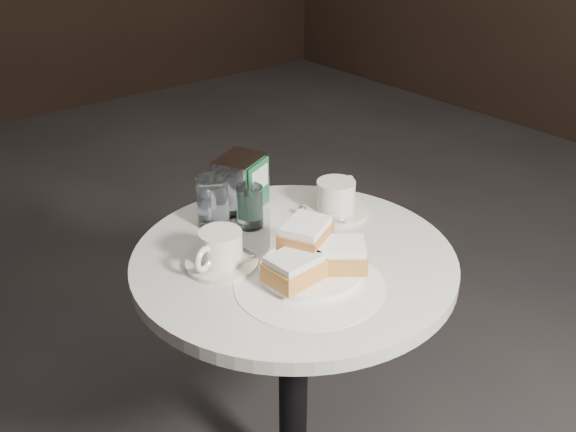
# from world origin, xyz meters

# --- Properties ---
(cafe_table) EXTENTS (0.70, 0.70, 0.74)m
(cafe_table) POSITION_xyz_m (0.00, 0.00, 0.55)
(cafe_table) COLOR black
(cafe_table) RESTS_ON ground
(sugar_spill) EXTENTS (0.34, 0.34, 0.00)m
(sugar_spill) POSITION_xyz_m (-0.05, -0.11, 0.75)
(sugar_spill) COLOR white
(sugar_spill) RESTS_ON cafe_table
(beignet_plate) EXTENTS (0.26, 0.26, 0.10)m
(beignet_plate) POSITION_xyz_m (-0.02, -0.08, 0.78)
(beignet_plate) COLOR white
(beignet_plate) RESTS_ON cafe_table
(coffee_cup_left) EXTENTS (0.20, 0.20, 0.08)m
(coffee_cup_left) POSITION_xyz_m (-0.15, 0.06, 0.78)
(coffee_cup_left) COLOR beige
(coffee_cup_left) RESTS_ON cafe_table
(coffee_cup_right) EXTENTS (0.20, 0.20, 0.08)m
(coffee_cup_right) POSITION_xyz_m (0.20, 0.09, 0.78)
(coffee_cup_right) COLOR beige
(coffee_cup_right) RESTS_ON cafe_table
(water_glass_left) EXTENTS (0.08, 0.08, 0.12)m
(water_glass_left) POSITION_xyz_m (-0.06, 0.22, 0.80)
(water_glass_left) COLOR white
(water_glass_left) RESTS_ON cafe_table
(water_glass_right) EXTENTS (0.06, 0.06, 0.10)m
(water_glass_right) POSITION_xyz_m (0.00, 0.16, 0.79)
(water_glass_right) COLOR white
(water_glass_right) RESTS_ON cafe_table
(napkin_dispenser) EXTENTS (0.15, 0.13, 0.14)m
(napkin_dispenser) POSITION_xyz_m (0.04, 0.24, 0.81)
(napkin_dispenser) COLOR silver
(napkin_dispenser) RESTS_ON cafe_table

